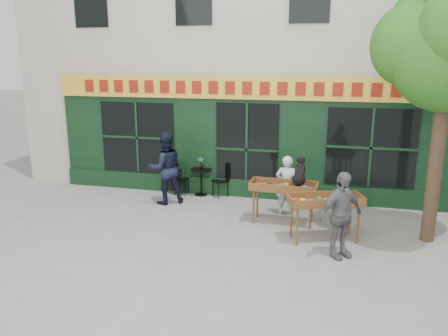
{
  "coord_description": "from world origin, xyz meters",
  "views": [
    {
      "loc": [
        2.21,
        -9.1,
        3.7
      ],
      "look_at": [
        -0.18,
        0.5,
        1.26
      ],
      "focal_mm": 35.0,
      "sensor_mm": 36.0,
      "label": 1
    }
  ],
  "objects_px": {
    "dog": "(300,171)",
    "man_right": "(341,215)",
    "bistro_table": "(201,176)",
    "man_left": "(165,168)",
    "woman": "(286,185)",
    "book_cart_right": "(325,203)",
    "book_cart_center": "(284,189)"
  },
  "relations": [
    {
      "from": "book_cart_right",
      "to": "man_left",
      "type": "height_order",
      "value": "man_left"
    },
    {
      "from": "dog",
      "to": "man_left",
      "type": "xyz_separation_m",
      "value": [
        -3.53,
        0.77,
        -0.33
      ]
    },
    {
      "from": "book_cart_center",
      "to": "man_left",
      "type": "distance_m",
      "value": 3.26
    },
    {
      "from": "man_left",
      "to": "bistro_table",
      "type": "bearing_deg",
      "value": -163.91
    },
    {
      "from": "book_cart_center",
      "to": "man_right",
      "type": "distance_m",
      "value": 2.0
    },
    {
      "from": "woman",
      "to": "man_right",
      "type": "bearing_deg",
      "value": 121.35
    },
    {
      "from": "book_cart_right",
      "to": "man_right",
      "type": "bearing_deg",
      "value": -88.79
    },
    {
      "from": "woman",
      "to": "bistro_table",
      "type": "relative_size",
      "value": 1.94
    },
    {
      "from": "man_left",
      "to": "dog",
      "type": "bearing_deg",
      "value": 131.78
    },
    {
      "from": "bistro_table",
      "to": "dog",
      "type": "bearing_deg",
      "value": -30.49
    },
    {
      "from": "man_left",
      "to": "book_cart_right",
      "type": "bearing_deg",
      "value": 123.82
    },
    {
      "from": "man_left",
      "to": "man_right",
      "type": "bearing_deg",
      "value": 116.91
    },
    {
      "from": "book_cart_center",
      "to": "bistro_table",
      "type": "distance_m",
      "value": 2.97
    },
    {
      "from": "dog",
      "to": "bistro_table",
      "type": "relative_size",
      "value": 0.79
    },
    {
      "from": "bistro_table",
      "to": "man_left",
      "type": "xyz_separation_m",
      "value": [
        -0.7,
        -0.9,
        0.42
      ]
    },
    {
      "from": "woman",
      "to": "bistro_table",
      "type": "distance_m",
      "value": 2.67
    },
    {
      "from": "book_cart_center",
      "to": "woman",
      "type": "bearing_deg",
      "value": 91.7
    },
    {
      "from": "book_cart_right",
      "to": "man_left",
      "type": "bearing_deg",
      "value": 139.14
    },
    {
      "from": "woman",
      "to": "book_cart_right",
      "type": "bearing_deg",
      "value": 124.98
    },
    {
      "from": "book_cart_right",
      "to": "man_right",
      "type": "height_order",
      "value": "man_right"
    },
    {
      "from": "book_cart_center",
      "to": "dog",
      "type": "height_order",
      "value": "dog"
    },
    {
      "from": "man_right",
      "to": "man_left",
      "type": "distance_m",
      "value": 4.99
    },
    {
      "from": "man_right",
      "to": "dog",
      "type": "bearing_deg",
      "value": 80.43
    },
    {
      "from": "dog",
      "to": "bistro_table",
      "type": "xyz_separation_m",
      "value": [
        -2.83,
        1.67,
        -0.75
      ]
    },
    {
      "from": "dog",
      "to": "bistro_table",
      "type": "bearing_deg",
      "value": 151.21
    },
    {
      "from": "book_cart_right",
      "to": "dog",
      "type": "bearing_deg",
      "value": 108.1
    },
    {
      "from": "dog",
      "to": "man_right",
      "type": "xyz_separation_m",
      "value": [
        0.91,
        -1.51,
        -0.44
      ]
    },
    {
      "from": "woman",
      "to": "man_left",
      "type": "relative_size",
      "value": 0.77
    },
    {
      "from": "book_cart_center",
      "to": "bistro_table",
      "type": "relative_size",
      "value": 2.0
    },
    {
      "from": "bistro_table",
      "to": "man_left",
      "type": "distance_m",
      "value": 1.21
    },
    {
      "from": "bistro_table",
      "to": "woman",
      "type": "bearing_deg",
      "value": -21.29
    },
    {
      "from": "book_cart_center",
      "to": "bistro_table",
      "type": "height_order",
      "value": "book_cart_center"
    }
  ]
}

